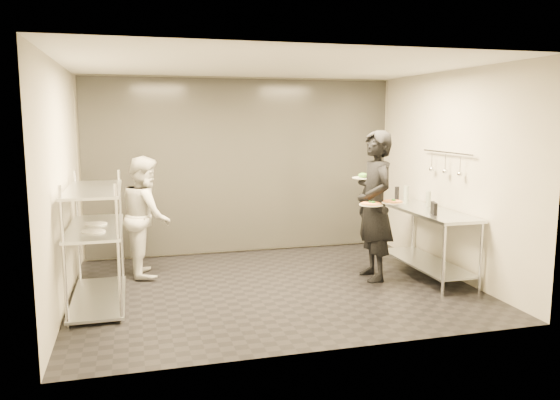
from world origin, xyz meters
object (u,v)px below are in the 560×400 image
object	(u,v)px
bottle_dark	(397,194)
prep_counter	(427,231)
chef	(146,216)
salad_plate	(363,177)
pos_monitor	(434,208)
pizza_plate_far	(393,202)
pizza_plate_near	(371,204)
bottle_clear	(428,199)
pass_rack	(96,239)
bottle_green	(406,195)
waiter	(375,206)

from	to	relation	value
bottle_dark	prep_counter	bearing A→B (deg)	-85.60
chef	bottle_dark	bearing A→B (deg)	-97.28
salad_plate	pos_monitor	size ratio (longest dim) A/B	1.35
pizza_plate_far	bottle_dark	xyz separation A→B (m)	(0.57, 0.99, -0.05)
prep_counter	pizza_plate_near	size ratio (longest dim) A/B	5.94
chef	salad_plate	world-z (taller)	chef
prep_counter	bottle_clear	distance (m)	0.48
prep_counter	salad_plate	xyz separation A→B (m)	(-0.82, 0.33, 0.74)
chef	pizza_plate_far	xyz separation A→B (m)	(3.10, -1.23, 0.25)
pizza_plate_near	pos_monitor	size ratio (longest dim) A/B	1.34
pos_monitor	chef	bearing A→B (deg)	178.58
pizza_plate_far	salad_plate	bearing A→B (deg)	110.59
pizza_plate_near	salad_plate	distance (m)	0.62
pass_rack	bottle_dark	size ratio (longest dim) A/B	7.18
prep_counter	pos_monitor	size ratio (longest dim) A/B	7.98
salad_plate	bottle_green	size ratio (longest dim) A/B	1.16
prep_counter	salad_plate	size ratio (longest dim) A/B	5.89
pass_rack	prep_counter	bearing A→B (deg)	0.03
bottle_green	bottle_dark	size ratio (longest dim) A/B	1.18
salad_plate	bottle_green	bearing A→B (deg)	16.79
bottle_green	bottle_clear	distance (m)	0.38
waiter	pizza_plate_far	distance (m)	0.28
salad_plate	pos_monitor	distance (m)	1.04
pass_rack	bottle_dark	bearing A→B (deg)	10.65
pass_rack	bottle_clear	distance (m)	4.48
waiter	bottle_clear	distance (m)	0.94
waiter	pizza_plate_far	size ratio (longest dim) A/B	6.92
bottle_green	bottle_clear	xyz separation A→B (m)	(0.17, -0.34, -0.02)
waiter	salad_plate	bearing A→B (deg)	-170.03
pizza_plate_near	bottle_green	world-z (taller)	bottle_green
pizza_plate_far	bottle_green	xyz separation A→B (m)	(0.59, 0.75, -0.03)
pos_monitor	pizza_plate_far	bearing A→B (deg)	-178.37
chef	pizza_plate_near	bearing A→B (deg)	-117.57
pizza_plate_near	bottle_clear	distance (m)	1.16
pos_monitor	bottle_clear	distance (m)	0.63
pizza_plate_near	bottle_green	size ratio (longest dim) A/B	1.15
pizza_plate_near	bottle_dark	xyz separation A→B (m)	(0.88, 1.00, -0.04)
waiter	pizza_plate_near	bearing A→B (deg)	-32.62
bottle_dark	pizza_plate_near	bearing A→B (deg)	-131.30
pass_rack	bottle_green	xyz separation A→B (m)	(4.30, 0.57, 0.28)
pass_rack	bottle_green	distance (m)	4.34
bottle_clear	bottle_dark	size ratio (longest dim) A/B	1.00
waiter	chef	world-z (taller)	waiter
chef	bottle_clear	world-z (taller)	chef
chef	pos_monitor	distance (m)	3.87
prep_counter	bottle_dark	world-z (taller)	bottle_dark
pizza_plate_far	salad_plate	size ratio (longest dim) A/B	0.95
chef	bottle_green	size ratio (longest dim) A/B	6.29
prep_counter	bottle_dark	size ratio (longest dim) A/B	8.08
waiter	bottle_green	xyz separation A→B (m)	(0.75, 0.54, 0.05)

